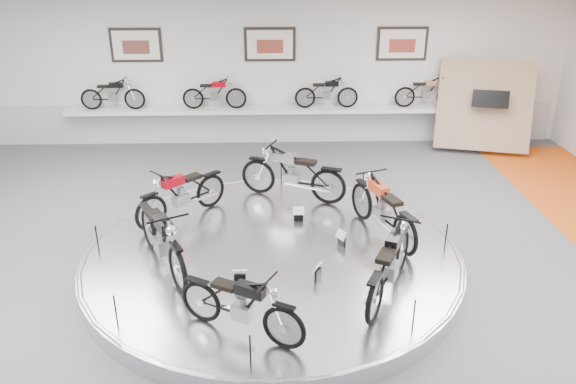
{
  "coord_description": "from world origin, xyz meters",
  "views": [
    {
      "loc": [
        0.01,
        -8.1,
        5.08
      ],
      "look_at": [
        0.28,
        0.6,
        1.25
      ],
      "focal_mm": 35.0,
      "sensor_mm": 36.0,
      "label": 1
    }
  ],
  "objects_px": {
    "bike_b": "(293,173)",
    "bike_c": "(181,193)",
    "bike_d": "(162,237)",
    "bike_a": "(383,208)",
    "bike_f": "(390,263)",
    "display_platform": "(272,257)",
    "bike_e": "(241,304)",
    "shelf": "(271,110)"
  },
  "relations": [
    {
      "from": "bike_b",
      "to": "bike_c",
      "type": "xyz_separation_m",
      "value": [
        -2.13,
        -0.84,
        -0.05
      ]
    },
    {
      "from": "bike_d",
      "to": "bike_c",
      "type": "bearing_deg",
      "value": 151.16
    },
    {
      "from": "bike_a",
      "to": "bike_f",
      "type": "height_order",
      "value": "bike_a"
    },
    {
      "from": "display_platform",
      "to": "bike_b",
      "type": "distance_m",
      "value": 2.3
    },
    {
      "from": "bike_b",
      "to": "bike_d",
      "type": "relative_size",
      "value": 1.02
    },
    {
      "from": "bike_e",
      "to": "display_platform",
      "type": "bearing_deg",
      "value": 108.11
    },
    {
      "from": "shelf",
      "to": "bike_c",
      "type": "distance_m",
      "value": 5.38
    },
    {
      "from": "shelf",
      "to": "bike_d",
      "type": "relative_size",
      "value": 5.85
    },
    {
      "from": "bike_d",
      "to": "bike_e",
      "type": "height_order",
      "value": "bike_d"
    },
    {
      "from": "bike_f",
      "to": "display_platform",
      "type": "bearing_deg",
      "value": 77.75
    },
    {
      "from": "bike_c",
      "to": "shelf",
      "type": "bearing_deg",
      "value": -153.43
    },
    {
      "from": "bike_d",
      "to": "bike_e",
      "type": "bearing_deg",
      "value": 10.19
    },
    {
      "from": "bike_e",
      "to": "bike_f",
      "type": "distance_m",
      "value": 2.3
    },
    {
      "from": "display_platform",
      "to": "bike_a",
      "type": "height_order",
      "value": "bike_a"
    },
    {
      "from": "display_platform",
      "to": "bike_d",
      "type": "xyz_separation_m",
      "value": [
        -1.75,
        -0.52,
        0.7
      ]
    },
    {
      "from": "bike_f",
      "to": "shelf",
      "type": "bearing_deg",
      "value": 39.15
    },
    {
      "from": "bike_f",
      "to": "bike_e",
      "type": "bearing_deg",
      "value": 138.81
    },
    {
      "from": "shelf",
      "to": "bike_f",
      "type": "xyz_separation_m",
      "value": [
        1.71,
        -7.79,
        -0.17
      ]
    },
    {
      "from": "shelf",
      "to": "bike_a",
      "type": "distance_m",
      "value": 6.24
    },
    {
      "from": "display_platform",
      "to": "bike_b",
      "type": "height_order",
      "value": "bike_b"
    },
    {
      "from": "bike_a",
      "to": "bike_f",
      "type": "bearing_deg",
      "value": 151.97
    },
    {
      "from": "display_platform",
      "to": "shelf",
      "type": "xyz_separation_m",
      "value": [
        0.0,
        6.4,
        0.85
      ]
    },
    {
      "from": "shelf",
      "to": "bike_d",
      "type": "xyz_separation_m",
      "value": [
        -1.75,
        -6.92,
        -0.15
      ]
    },
    {
      "from": "display_platform",
      "to": "bike_c",
      "type": "relative_size",
      "value": 3.67
    },
    {
      "from": "bike_b",
      "to": "bike_c",
      "type": "bearing_deg",
      "value": 44.03
    },
    {
      "from": "bike_b",
      "to": "bike_f",
      "type": "distance_m",
      "value": 3.75
    },
    {
      "from": "shelf",
      "to": "bike_c",
      "type": "relative_size",
      "value": 6.31
    },
    {
      "from": "bike_a",
      "to": "bike_b",
      "type": "distance_m",
      "value": 2.26
    },
    {
      "from": "shelf",
      "to": "bike_b",
      "type": "relative_size",
      "value": 5.75
    },
    {
      "from": "shelf",
      "to": "bike_e",
      "type": "height_order",
      "value": "bike_e"
    },
    {
      "from": "bike_b",
      "to": "bike_d",
      "type": "xyz_separation_m",
      "value": [
        -2.18,
        -2.66,
        -0.01
      ]
    },
    {
      "from": "display_platform",
      "to": "bike_a",
      "type": "bearing_deg",
      "value": 13.68
    },
    {
      "from": "bike_b",
      "to": "display_platform",
      "type": "bearing_deg",
      "value": 101.12
    },
    {
      "from": "display_platform",
      "to": "bike_d",
      "type": "distance_m",
      "value": 1.95
    },
    {
      "from": "bike_a",
      "to": "bike_b",
      "type": "xyz_separation_m",
      "value": [
        -1.53,
        1.66,
        0.02
      ]
    },
    {
      "from": "bike_d",
      "to": "bike_b",
      "type": "bearing_deg",
      "value": 113.43
    },
    {
      "from": "bike_a",
      "to": "bike_c",
      "type": "bearing_deg",
      "value": 56.72
    },
    {
      "from": "shelf",
      "to": "bike_c",
      "type": "bearing_deg",
      "value": -108.41
    },
    {
      "from": "bike_c",
      "to": "bike_d",
      "type": "height_order",
      "value": "bike_d"
    },
    {
      "from": "shelf",
      "to": "bike_e",
      "type": "distance_m",
      "value": 8.66
    },
    {
      "from": "bike_d",
      "to": "bike_f",
      "type": "distance_m",
      "value": 3.57
    },
    {
      "from": "bike_c",
      "to": "bike_e",
      "type": "bearing_deg",
      "value": 64.79
    }
  ]
}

